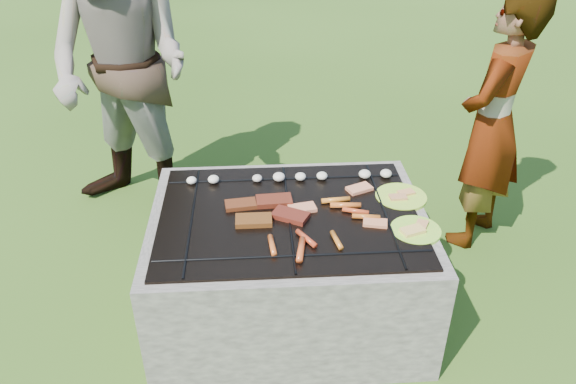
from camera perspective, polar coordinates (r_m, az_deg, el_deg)
name	(u,v)px	position (r m, az deg, el deg)	size (l,w,h in m)	color
lawn	(289,310)	(3.01, 0.06, -11.94)	(60.00, 60.00, 0.00)	#224210
fire_pit	(289,269)	(2.82, 0.07, -7.78)	(1.30, 1.00, 0.62)	#A29A90
mushrooms	(298,176)	(2.88, 1.01, 1.59)	(1.06, 0.06, 0.04)	white
pork_slabs	(267,210)	(2.63, -2.18, -1.86)	(0.40, 0.26, 0.03)	#8D3919
sausages	(326,225)	(2.53, 3.91, -3.39)	(0.52, 0.48, 0.03)	orange
bread_on_grate	(341,204)	(2.69, 5.42, -1.24)	(0.45, 0.40, 0.02)	#EAA878
plate_far	(401,197)	(2.81, 11.40, -0.49)	(0.28, 0.28, 0.03)	#D5FB3C
plate_near	(416,230)	(2.58, 12.83, -3.80)	(0.23, 0.23, 0.03)	#E4F83B
cook	(492,125)	(3.35, 20.06, 6.46)	(0.55, 0.36, 1.51)	gray
bystander	(121,70)	(3.49, -16.58, 11.82)	(0.94, 0.73, 1.93)	gray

